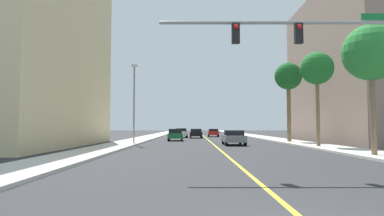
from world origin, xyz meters
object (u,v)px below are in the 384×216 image
car_red (214,133)px  car_white (182,133)px  car_black (197,133)px  street_lamp (135,99)px  car_gray (235,137)px  palm_far (289,78)px  palm_near (373,53)px  palm_mid (318,69)px  car_green (176,135)px  traffic_signal_mast (346,51)px

car_red → car_white: car_white is taller
car_white → car_black: size_ratio=1.00×
street_lamp → car_gray: size_ratio=1.82×
palm_far → palm_near: bearing=-90.6°
palm_mid → car_gray: bearing=149.4°
palm_near → car_black: (-9.81, 31.31, -5.27)m
street_lamp → palm_far: bearing=13.6°
palm_near → car_green: palm_near is taller
palm_mid → car_gray: (-6.55, 3.87, -5.82)m
car_green → palm_mid: bearing=-48.9°
traffic_signal_mast → street_lamp: bearing=122.5°
street_lamp → car_gray: 10.30m
car_gray → palm_far: bearing=35.2°
traffic_signal_mast → palm_near: size_ratio=1.49×
car_red → car_green: car_green is taller
palm_mid → car_white: (-12.17, 25.16, -5.79)m
traffic_signal_mast → palm_mid: bearing=73.3°
palm_far → car_green: size_ratio=2.17×
traffic_signal_mast → car_green: traffic_signal_mast is taller
palm_near → palm_mid: size_ratio=0.96×
palm_far → car_green: (-12.64, 4.91, -6.36)m
palm_mid → car_gray: size_ratio=1.86×
street_lamp → car_white: 21.24m
traffic_signal_mast → car_gray: size_ratio=2.66×
street_lamp → palm_near: (16.05, -13.16, 1.59)m
car_black → palm_far: bearing=-55.4°
palm_mid → car_gray: palm_mid is taller
car_white → traffic_signal_mast: bearing=-77.4°
street_lamp → traffic_signal_mast: bearing=-57.5°
car_red → car_black: car_black is taller
palm_near → car_green: bearing=119.5°
street_lamp → car_gray: bearing=-4.4°
palm_mid → car_black: size_ratio=1.82×
palm_mid → car_red: size_ratio=1.92×
palm_far → car_black: bearing=125.1°
palm_mid → car_black: 25.49m
car_white → palm_near: bearing=-69.1°
palm_far → car_black: size_ratio=1.99×
palm_near → car_gray: size_ratio=1.79×
palm_mid → car_black: (-9.89, 22.76, -5.81)m
traffic_signal_mast → car_red: bearing=93.4°
palm_mid → palm_far: (0.10, 8.55, 0.57)m
car_red → car_green: bearing=-107.8°
car_gray → car_white: 22.01m
car_gray → palm_mid: bearing=-30.6°
traffic_signal_mast → palm_mid: 14.80m
street_lamp → car_black: bearing=71.0°
palm_far → traffic_signal_mast: bearing=-100.8°
car_red → street_lamp: bearing=-108.6°
palm_far → car_black: 18.50m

